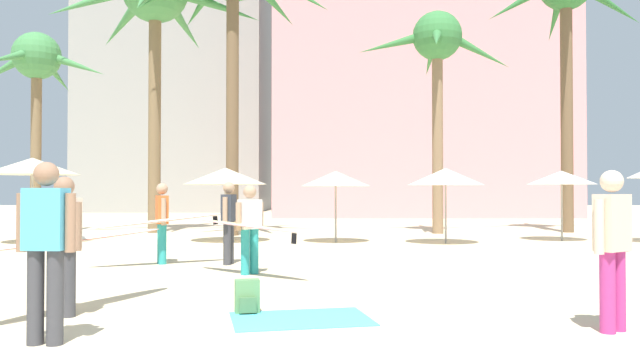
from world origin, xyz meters
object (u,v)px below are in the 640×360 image
(beach_towel, at_px, (301,319))
(person_far_left, at_px, (229,219))
(cafe_umbrella_1, at_px, (446,177))
(person_mid_left, at_px, (612,243))
(person_far_right, at_px, (249,226))
(backpack, at_px, (247,297))
(palm_tree_right, at_px, (437,51))
(cafe_umbrella_3, at_px, (225,176))
(cafe_umbrella_4, at_px, (561,178))
(cafe_umbrella_0, at_px, (33,166))
(palm_tree_left, at_px, (566,5))
(person_near_left, at_px, (68,240))
(person_mid_center, at_px, (160,220))
(palm_tree_far_right, at_px, (155,4))
(cafe_umbrella_5, at_px, (336,179))
(person_mid_right, at_px, (46,244))
(palm_tree_center, at_px, (37,69))

(beach_towel, relative_size, person_far_left, 0.95)
(cafe_umbrella_1, xyz_separation_m, person_mid_left, (-0.38, -10.97, -0.98))
(person_far_right, height_order, person_far_left, person_far_left)
(backpack, bearing_deg, palm_tree_right, 149.11)
(cafe_umbrella_3, bearing_deg, cafe_umbrella_4, 2.66)
(cafe_umbrella_0, bearing_deg, person_far_left, -37.75)
(palm_tree_left, distance_m, person_near_left, 20.66)
(palm_tree_right, relative_size, person_mid_center, 2.83)
(person_near_left, xyz_separation_m, person_mid_center, (-0.23, 5.06, -0.00))
(cafe_umbrella_0, bearing_deg, person_mid_left, -43.62)
(backpack, bearing_deg, cafe_umbrella_1, 144.46)
(person_near_left, relative_size, person_far_right, 1.26)
(palm_tree_far_right, height_order, person_near_left, palm_tree_far_right)
(palm_tree_right, xyz_separation_m, cafe_umbrella_4, (3.20, -3.19, -4.61))
(cafe_umbrella_5, relative_size, person_mid_right, 1.17)
(cafe_umbrella_1, bearing_deg, person_mid_right, -118.30)
(cafe_umbrella_0, bearing_deg, cafe_umbrella_4, 3.73)
(palm_tree_far_right, bearing_deg, beach_towel, -68.38)
(person_far_right, relative_size, person_far_left, 1.38)
(cafe_umbrella_4, bearing_deg, cafe_umbrella_1, -163.85)
(person_near_left, height_order, person_mid_center, person_near_left)
(palm_tree_center, relative_size, cafe_umbrella_5, 3.36)
(palm_tree_right, height_order, palm_tree_far_right, palm_tree_far_right)
(palm_tree_center, relative_size, person_mid_right, 3.93)
(cafe_umbrella_0, xyz_separation_m, cafe_umbrella_5, (8.80, 0.34, -0.36))
(palm_tree_right, bearing_deg, palm_tree_far_right, 177.67)
(backpack, distance_m, person_near_left, 2.32)
(beach_towel, bearing_deg, cafe_umbrella_3, 103.75)
(cafe_umbrella_5, height_order, person_far_left, cafe_umbrella_5)
(person_near_left, height_order, person_mid_right, person_mid_right)
(beach_towel, bearing_deg, palm_tree_far_right, 111.62)
(person_mid_left, relative_size, person_mid_right, 0.96)
(palm_tree_right, bearing_deg, person_far_left, -123.02)
(palm_tree_center, bearing_deg, person_mid_left, -47.94)
(beach_towel, relative_size, person_mid_right, 0.90)
(person_near_left, height_order, person_far_left, person_far_left)
(cafe_umbrella_0, height_order, person_near_left, cafe_umbrella_0)
(palm_tree_left, relative_size, person_far_left, 5.99)
(person_mid_center, bearing_deg, person_far_left, 158.55)
(backpack, relative_size, person_mid_center, 0.15)
(palm_tree_center, height_order, backpack, palm_tree_center)
(cafe_umbrella_3, distance_m, cafe_umbrella_5, 3.29)
(cafe_umbrella_0, bearing_deg, beach_towel, -51.80)
(palm_tree_center, bearing_deg, backpack, -56.25)
(palm_tree_right, height_order, cafe_umbrella_1, palm_tree_right)
(person_mid_center, bearing_deg, palm_tree_center, -74.88)
(palm_tree_far_right, distance_m, person_mid_center, 12.56)
(palm_tree_far_right, xyz_separation_m, cafe_umbrella_0, (-2.24, -4.63, -6.14))
(cafe_umbrella_0, bearing_deg, palm_tree_left, 15.67)
(beach_towel, xyz_separation_m, person_far_right, (-1.08, 3.78, 0.88))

